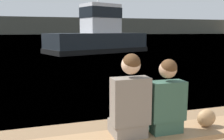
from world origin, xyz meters
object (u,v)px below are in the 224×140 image
Objects in this scene: person_right at (166,101)px; tugboat_red at (98,37)px; shopping_bag at (206,118)px; person_left at (130,101)px.

tugboat_red reaches higher than person_right.
shopping_bag is at bearing -1.83° from person_right.
person_left is 18.33m from tugboat_red.
person_right is 0.10× the size of tugboat_red.
person_right is (0.49, 0.00, -0.04)m from person_left.
shopping_bag is 0.03× the size of tugboat_red.
person_left reaches higher than person_right.
shopping_bag is (1.11, -0.02, -0.33)m from person_left.
person_right is at bearing 0.29° from person_left.
shopping_bag is at bearing 151.18° from tugboat_red.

